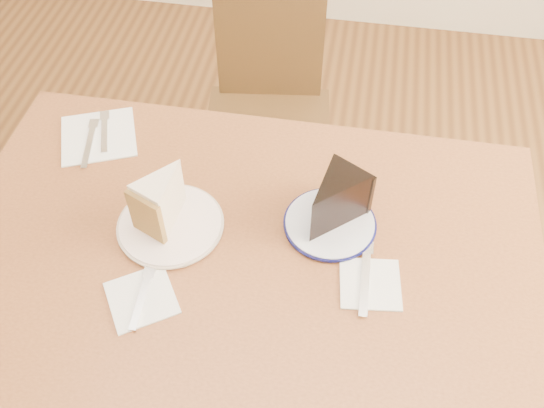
{
  "coord_description": "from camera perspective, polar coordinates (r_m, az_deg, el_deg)",
  "views": [
    {
      "loc": [
        0.18,
        -0.68,
        1.74
      ],
      "look_at": [
        0.05,
        0.09,
        0.8
      ],
      "focal_mm": 40.0,
      "sensor_mm": 36.0,
      "label": 1
    }
  ],
  "objects": [
    {
      "name": "fork_spare",
      "position": [
        1.49,
        -15.49,
        6.56
      ],
      "size": [
        0.06,
        0.14,
        0.0
      ],
      "primitive_type": "cube",
      "rotation": [
        0.0,
        0.0,
        0.34
      ],
      "color": "silver",
      "rests_on": "napkin_spare"
    },
    {
      "name": "knife_navy",
      "position": [
        1.19,
        8.76,
        -6.92
      ],
      "size": [
        0.02,
        0.17,
        0.0
      ],
      "primitive_type": "cube",
      "rotation": [
        0.0,
        0.0,
        0.02
      ],
      "color": "silver",
      "rests_on": "napkin_navy"
    },
    {
      "name": "table",
      "position": [
        1.3,
        -2.78,
        -7.0
      ],
      "size": [
        1.2,
        0.8,
        0.75
      ],
      "color": "#5A2F18",
      "rests_on": "ground"
    },
    {
      "name": "chocolate_cake",
      "position": [
        1.21,
        5.58,
        -0.13
      ],
      "size": [
        0.15,
        0.17,
        0.1
      ],
      "primitive_type": null,
      "rotation": [
        0.0,
        0.0,
        2.62
      ],
      "color": "black",
      "rests_on": "plate_navy"
    },
    {
      "name": "knife_spare",
      "position": [
        1.47,
        -16.81,
        5.48
      ],
      "size": [
        0.05,
        0.16,
        0.0
      ],
      "primitive_type": "cube",
      "rotation": [
        0.0,
        0.0,
        0.21
      ],
      "color": "silver",
      "rests_on": "napkin_spare"
    },
    {
      "name": "chair_far",
      "position": [
        1.95,
        -0.36,
        8.26
      ],
      "size": [
        0.44,
        0.44,
        0.79
      ],
      "rotation": [
        0.0,
        0.0,
        3.27
      ],
      "color": "#352210",
      "rests_on": "ground"
    },
    {
      "name": "ground",
      "position": [
        1.88,
        -2.0,
        -17.86
      ],
      "size": [
        4.0,
        4.0,
        0.0
      ],
      "primitive_type": "plane",
      "color": "#442812",
      "rests_on": "ground"
    },
    {
      "name": "napkin_cream",
      "position": [
        1.18,
        -12.17,
        -8.64
      ],
      "size": [
        0.17,
        0.17,
        0.0
      ],
      "primitive_type": "cube",
      "rotation": [
        0.0,
        0.0,
        0.58
      ],
      "color": "white",
      "rests_on": "table"
    },
    {
      "name": "plate_cream",
      "position": [
        1.26,
        -9.53,
        -1.95
      ],
      "size": [
        0.21,
        0.21,
        0.01
      ],
      "primitive_type": "cylinder",
      "color": "white",
      "rests_on": "table"
    },
    {
      "name": "napkin_spare",
      "position": [
        1.49,
        -16.02,
        6.16
      ],
      "size": [
        0.22,
        0.22,
        0.0
      ],
      "primitive_type": "cube",
      "rotation": [
        0.0,
        0.0,
        0.39
      ],
      "color": "white",
      "rests_on": "table"
    },
    {
      "name": "fork_cream",
      "position": [
        1.17,
        -12.15,
        -8.56
      ],
      "size": [
        0.02,
        0.14,
        0.0
      ],
      "primitive_type": "cube",
      "rotation": [
        0.0,
        0.0,
        0.05
      ],
      "color": "silver",
      "rests_on": "napkin_cream"
    },
    {
      "name": "carrot_cake",
      "position": [
        1.23,
        -9.93,
        0.55
      ],
      "size": [
        0.12,
        0.13,
        0.11
      ],
      "primitive_type": null,
      "rotation": [
        0.0,
        0.0,
        -0.42
      ],
      "color": "#F1E3C7",
      "rests_on": "plate_cream"
    },
    {
      "name": "napkin_navy",
      "position": [
        1.18,
        9.23,
        -7.43
      ],
      "size": [
        0.13,
        0.13,
        0.0
      ],
      "primitive_type": "cube",
      "rotation": [
        0.0,
        0.0,
        0.12
      ],
      "color": "white",
      "rests_on": "table"
    },
    {
      "name": "plate_navy",
      "position": [
        1.25,
        5.46,
        -1.86
      ],
      "size": [
        0.18,
        0.18,
        0.01
      ],
      "primitive_type": "cylinder",
      "color": "white",
      "rests_on": "table"
    }
  ]
}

